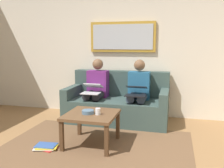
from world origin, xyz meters
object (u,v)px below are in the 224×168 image
bowl (88,112)px  couch (118,104)px  laptop_black (136,91)px  laptop_silver (92,89)px  person_right (96,88)px  magazine_stack (46,147)px  coffee_table (91,118)px  person_left (138,90)px  cup (98,111)px  framed_mirror (122,37)px

bowl → couch: bearing=-96.1°
laptop_black → laptop_silver: (0.79, -0.01, -0.00)m
couch → bowl: size_ratio=11.07×
person_right → magazine_stack: size_ratio=3.23×
coffee_table → laptop_silver: (0.30, -0.92, 0.23)m
bowl → person_left: size_ratio=0.15×
cup → laptop_black: 1.03m
laptop_black → person_right: size_ratio=0.33×
person_right → person_left: bearing=180.0°
cup → coffee_table: bearing=-17.5°
laptop_silver → magazine_stack: 1.38m
person_right → laptop_silver: person_right is taller
cup → person_left: (-0.38, -1.18, 0.11)m
bowl → magazine_stack: (0.52, 0.27, -0.46)m
coffee_table → magazine_stack: 0.73m
couch → magazine_stack: bearing=66.8°
couch → framed_mirror: 1.30m
couch → person_left: bearing=170.2°
coffee_table → laptop_black: laptop_black is taller
couch → laptop_black: couch is taller
framed_mirror → laptop_black: bearing=119.5°
bowl → person_right: size_ratio=0.15×
person_right → couch: bearing=-170.2°
coffee_table → person_left: person_left is taller
laptop_silver → laptop_black: bearing=179.4°
laptop_silver → magazine_stack: size_ratio=1.07×
bowl → person_left: bearing=-114.1°
framed_mirror → cup: framed_mirror is taller
framed_mirror → person_left: bearing=130.7°
cup → laptop_silver: size_ratio=0.24×
cup → bowl: (0.15, -0.01, -0.02)m
bowl → laptop_silver: size_ratio=0.44×
bowl → laptop_black: (-0.53, -0.93, 0.15)m
couch → framed_mirror: framed_mirror is taller
couch → magazine_stack: size_ratio=5.25×
person_left → laptop_silver: size_ratio=3.01×
laptop_black → magazine_stack: size_ratio=1.06×
coffee_table → laptop_black: 1.06m
magazine_stack → coffee_table: bearing=-152.3°
person_right → magazine_stack: bearing=80.0°
laptop_black → person_right: person_right is taller
framed_mirror → magazine_stack: bearing=71.1°
laptop_black → person_left: bearing=-90.0°
bowl → laptop_silver: (0.26, -0.94, 0.15)m
couch → cup: couch is taller
framed_mirror → bowl: framed_mirror is taller
laptop_black → person_right: (0.79, -0.24, -0.02)m
framed_mirror → laptop_black: framed_mirror is taller
bowl → person_left: 1.29m
person_right → magazine_stack: (0.26, 1.44, -0.58)m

